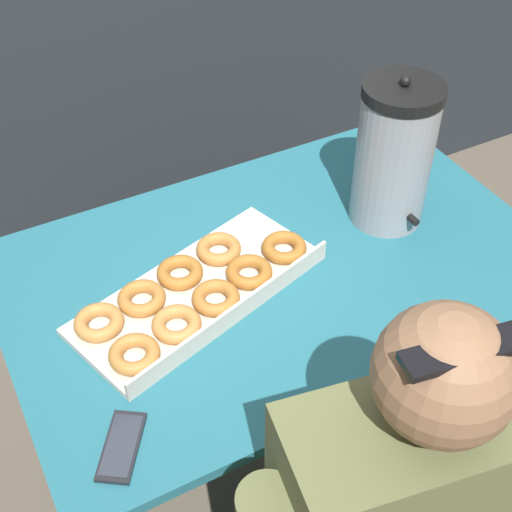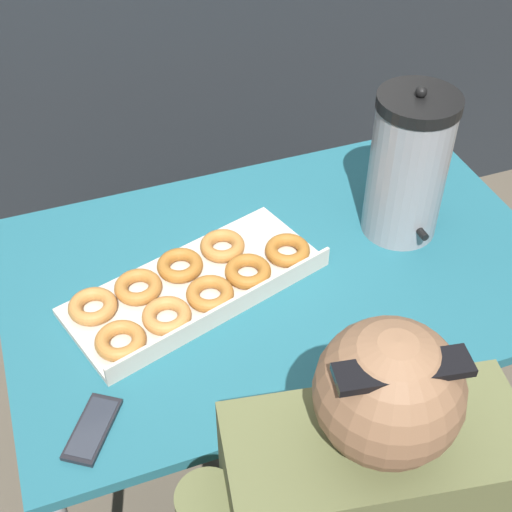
{
  "view_description": "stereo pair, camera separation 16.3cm",
  "coord_description": "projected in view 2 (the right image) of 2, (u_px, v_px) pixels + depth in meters",
  "views": [
    {
      "loc": [
        -0.62,
        -1.06,
        1.92
      ],
      "look_at": [
        -0.06,
        0.0,
        0.81
      ],
      "focal_mm": 50.0,
      "sensor_mm": 36.0,
      "label": 1
    },
    {
      "loc": [
        -0.47,
        -1.12,
        1.92
      ],
      "look_at": [
        -0.06,
        0.0,
        0.81
      ],
      "focal_mm": 50.0,
      "sensor_mm": 36.0,
      "label": 2
    }
  ],
  "objects": [
    {
      "name": "folding_table",
      "position": [
        280.0,
        283.0,
        1.72
      ],
      "size": [
        1.29,
        0.83,
        0.75
      ],
      "color": "#236675",
      "rests_on": "ground"
    },
    {
      "name": "coffee_urn",
      "position": [
        408.0,
        166.0,
        1.67
      ],
      "size": [
        0.19,
        0.22,
        0.4
      ],
      "color": "#939399",
      "rests_on": "folding_table"
    },
    {
      "name": "cell_phone",
      "position": [
        93.0,
        429.0,
        1.35
      ],
      "size": [
        0.14,
        0.16,
        0.01
      ],
      "rotation": [
        0.0,
        0.0,
        -0.59
      ],
      "color": "black",
      "rests_on": "folding_table"
    },
    {
      "name": "donut_box",
      "position": [
        192.0,
        286.0,
        1.61
      ],
      "size": [
        0.64,
        0.41,
        0.05
      ],
      "rotation": [
        0.0,
        0.0,
        0.3
      ],
      "color": "beige",
      "rests_on": "folding_table"
    },
    {
      "name": "ground_plane",
      "position": [
        275.0,
        445.0,
        2.2
      ],
      "size": [
        12.0,
        12.0,
        0.0
      ],
      "primitive_type": "plane",
      "color": "brown"
    }
  ]
}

